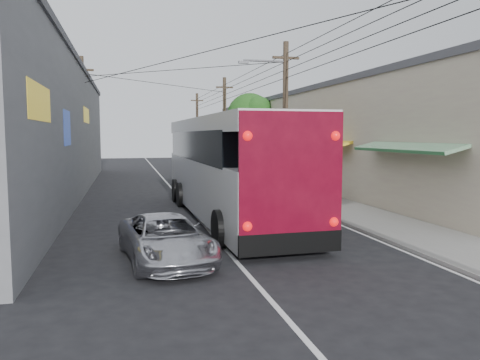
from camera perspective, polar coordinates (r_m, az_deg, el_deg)
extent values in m
plane|color=black|center=(10.69, 1.98, -12.57)|extent=(120.00, 120.00, 0.00)
cube|color=slate|center=(31.36, 3.48, -0.48)|extent=(3.00, 80.00, 0.12)
cube|color=beige|center=(34.64, 9.67, 4.89)|extent=(6.00, 40.00, 6.00)
cube|color=#4C4C51|center=(34.75, 9.76, 10.01)|extent=(6.20, 40.00, 0.30)
cube|color=#186C2D|center=(18.94, 19.82, 3.91)|extent=(1.39, 6.00, 0.46)
cube|color=orange|center=(25.99, 10.01, 4.49)|extent=(1.39, 6.00, 0.46)
cube|color=#186C2D|center=(33.46, 4.46, 4.76)|extent=(1.39, 6.00, 0.46)
cube|color=orange|center=(41.14, 0.96, 4.91)|extent=(1.39, 6.00, 0.46)
cube|color=#186C2D|center=(48.92, -1.43, 5.00)|extent=(1.39, 6.00, 0.46)
cube|color=slate|center=(28.37, -25.56, 5.33)|extent=(7.00, 36.00, 7.00)
cube|color=#4C4C51|center=(28.62, -25.86, 12.55)|extent=(7.20, 36.00, 0.30)
cube|color=yellow|center=(14.00, -23.41, 8.67)|extent=(0.12, 3.50, 1.00)
cube|color=#1433A5|center=(19.91, -20.47, 5.96)|extent=(0.12, 2.20, 1.40)
cube|color=yellow|center=(29.89, -18.31, 7.49)|extent=(0.12, 4.00, 0.90)
cylinder|color=#473828|center=(24.15, 5.54, 7.09)|extent=(0.28, 0.28, 8.00)
cube|color=#473828|center=(24.45, 5.61, 14.61)|extent=(1.40, 0.12, 0.12)
cylinder|color=#473828|center=(38.62, -1.89, 6.50)|extent=(0.28, 0.28, 8.00)
cube|color=#473828|center=(38.81, -1.90, 11.23)|extent=(1.40, 0.12, 0.12)
cylinder|color=#473828|center=(53.38, -5.23, 6.20)|extent=(0.28, 0.28, 8.00)
cube|color=#473828|center=(53.52, -5.26, 9.63)|extent=(1.40, 0.12, 0.12)
cylinder|color=#473828|center=(29.89, -18.57, 6.52)|extent=(0.28, 0.28, 8.00)
cube|color=#473828|center=(30.13, -18.76, 12.61)|extent=(1.40, 0.12, 0.12)
cylinder|color=#59595E|center=(24.08, 3.06, 14.28)|extent=(2.20, 0.10, 0.10)
cube|color=#59595E|center=(23.77, 0.44, 14.16)|extent=(0.50, 0.18, 0.12)
cylinder|color=#3F2B19|center=(37.06, 1.19, 3.46)|extent=(0.44, 0.44, 4.00)
sphere|color=#194312|center=(37.07, 1.20, 7.78)|extent=(3.60, 3.60, 3.60)
sphere|color=#194312|center=(37.90, 2.43, 6.82)|extent=(2.60, 2.60, 2.60)
sphere|color=#194312|center=(36.44, -0.02, 7.20)|extent=(2.40, 2.40, 2.40)
sphere|color=#194312|center=(36.23, 2.23, 8.47)|extent=(2.20, 2.20, 2.20)
sphere|color=#194312|center=(37.87, 0.40, 8.04)|extent=(2.00, 2.00, 2.00)
cube|color=silver|center=(18.68, -1.43, -0.68)|extent=(3.17, 13.71, 2.16)
cube|color=black|center=(19.12, -1.85, 4.24)|extent=(3.14, 11.44, 1.14)
cube|color=silver|center=(18.57, -1.45, 6.66)|extent=(3.17, 13.71, 0.57)
cube|color=maroon|center=(12.07, 6.31, 0.51)|extent=(2.82, 0.16, 3.30)
cube|color=black|center=(12.35, 6.23, -7.66)|extent=(2.84, 0.18, 0.57)
sphere|color=red|center=(11.84, 0.90, -5.68)|extent=(0.25, 0.25, 0.25)
sphere|color=red|center=(12.69, 11.35, -5.02)|extent=(0.25, 0.25, 0.25)
sphere|color=red|center=(11.61, 0.91, 5.40)|extent=(0.25, 0.25, 0.25)
sphere|color=red|center=(12.49, 11.55, 5.30)|extent=(0.25, 0.25, 0.25)
cylinder|color=black|center=(13.87, -2.44, -5.94)|extent=(0.37, 1.14, 1.14)
cylinder|color=black|center=(14.74, 8.45, -5.31)|extent=(0.37, 1.14, 1.14)
cylinder|color=black|center=(21.83, -7.19, -1.78)|extent=(0.37, 1.14, 1.14)
cylinder|color=black|center=(22.39, 0.03, -1.56)|extent=(0.37, 1.14, 1.14)
cylinder|color=black|center=(23.50, -7.77, -1.27)|extent=(0.37, 1.14, 1.14)
cylinder|color=black|center=(24.03, -1.04, -1.07)|extent=(0.37, 1.14, 1.14)
imported|color=#BBBAC2|center=(12.49, -9.02, -7.09)|extent=(2.57, 4.61, 1.22)
imported|color=#9E9EA6|center=(28.75, 0.37, 0.69)|extent=(3.23, 6.52, 1.82)
imported|color=#29292F|center=(35.44, -1.75, 1.34)|extent=(1.93, 4.49, 1.51)
imported|color=black|center=(38.68, -2.77, 1.52)|extent=(1.39, 3.89, 1.28)
imported|color=#CB6B85|center=(25.62, 5.48, 0.43)|extent=(0.71, 0.49, 1.89)
imported|color=#9CBDE3|center=(24.27, 9.23, -0.08)|extent=(1.07, 1.02, 1.74)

